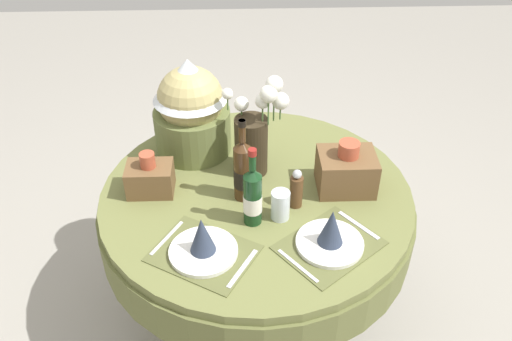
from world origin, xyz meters
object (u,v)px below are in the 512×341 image
object	(u,v)px
pepper_mill	(296,190)
woven_basket_side_left	(150,178)
gift_tub_back_left	(191,105)
wine_bottle_centre	(243,170)
place_setting_right	(330,236)
woven_basket_side_right	(346,170)
flower_vase	(254,134)
dining_table	(256,216)
place_setting_left	(203,244)
wine_bottle_left	(253,196)
tumbler_near_right	(280,205)

from	to	relation	value
pepper_mill	woven_basket_side_left	distance (m)	0.57
gift_tub_back_left	wine_bottle_centre	bearing A→B (deg)	-58.26
place_setting_right	woven_basket_side_right	bearing A→B (deg)	71.68
flower_vase	woven_basket_side_left	world-z (taller)	flower_vase
wine_bottle_centre	dining_table	bearing A→B (deg)	31.74
flower_vase	pepper_mill	distance (m)	0.29
flower_vase	wine_bottle_centre	distance (m)	0.19
wine_bottle_centre	place_setting_left	bearing A→B (deg)	-115.25
wine_bottle_left	woven_basket_side_left	bearing A→B (deg)	153.88
tumbler_near_right	pepper_mill	xyz separation A→B (m)	(0.06, 0.07, 0.02)
tumbler_near_right	woven_basket_side_left	world-z (taller)	woven_basket_side_left
wine_bottle_left	tumbler_near_right	size ratio (longest dim) A/B	2.77
flower_vase	pepper_mill	world-z (taller)	flower_vase
woven_basket_side_right	tumbler_near_right	bearing A→B (deg)	-147.82
wine_bottle_left	woven_basket_side_left	xyz separation A→B (m)	(-0.40, 0.19, -0.06)
place_setting_right	woven_basket_side_left	size ratio (longest dim) A/B	2.38
place_setting_left	flower_vase	xyz separation A→B (m)	(0.19, 0.48, 0.13)
place_setting_left	wine_bottle_left	bearing A→B (deg)	42.55
place_setting_left	woven_basket_side_right	size ratio (longest dim) A/B	1.90
wine_bottle_left	woven_basket_side_left	world-z (taller)	wine_bottle_left
woven_basket_side_left	gift_tub_back_left	bearing A→B (deg)	61.87
dining_table	woven_basket_side_left	xyz separation A→B (m)	(-0.42, 0.02, 0.20)
dining_table	tumbler_near_right	bearing A→B (deg)	-61.97
tumbler_near_right	woven_basket_side_right	xyz separation A→B (m)	(0.27, 0.17, 0.02)
place_setting_right	gift_tub_back_left	size ratio (longest dim) A/B	0.99
flower_vase	tumbler_near_right	bearing A→B (deg)	-73.79
dining_table	flower_vase	distance (m)	0.34
wine_bottle_centre	gift_tub_back_left	bearing A→B (deg)	121.74
woven_basket_side_left	woven_basket_side_right	size ratio (longest dim) A/B	0.80
place_setting_right	pepper_mill	xyz separation A→B (m)	(-0.10, 0.22, 0.03)
flower_vase	gift_tub_back_left	bearing A→B (deg)	147.14
flower_vase	place_setting_left	bearing A→B (deg)	-112.09
gift_tub_back_left	woven_basket_side_left	distance (m)	0.36
tumbler_near_right	place_setting_right	bearing A→B (deg)	-43.85
woven_basket_side_right	dining_table	bearing A→B (deg)	-177.56
tumbler_near_right	gift_tub_back_left	distance (m)	0.60
place_setting_right	wine_bottle_left	world-z (taller)	wine_bottle_left
place_setting_right	wine_bottle_left	xyz separation A→B (m)	(-0.27, 0.14, 0.07)
woven_basket_side_left	place_setting_left	bearing A→B (deg)	-58.22
place_setting_left	wine_bottle_left	world-z (taller)	wine_bottle_left
pepper_mill	woven_basket_side_left	xyz separation A→B (m)	(-0.56, 0.11, -0.01)
dining_table	wine_bottle_centre	bearing A→B (deg)	-148.26
dining_table	woven_basket_side_right	world-z (taller)	woven_basket_side_right
place_setting_right	pepper_mill	bearing A→B (deg)	113.81
flower_vase	wine_bottle_centre	xyz separation A→B (m)	(-0.05, -0.17, -0.05)
dining_table	wine_bottle_centre	size ratio (longest dim) A/B	3.59
place_setting_left	gift_tub_back_left	xyz separation A→B (m)	(-0.07, 0.64, 0.18)
tumbler_near_right	woven_basket_side_right	world-z (taller)	woven_basket_side_right
place_setting_right	tumbler_near_right	xyz separation A→B (m)	(-0.16, 0.16, 0.01)
place_setting_left	gift_tub_back_left	world-z (taller)	gift_tub_back_left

